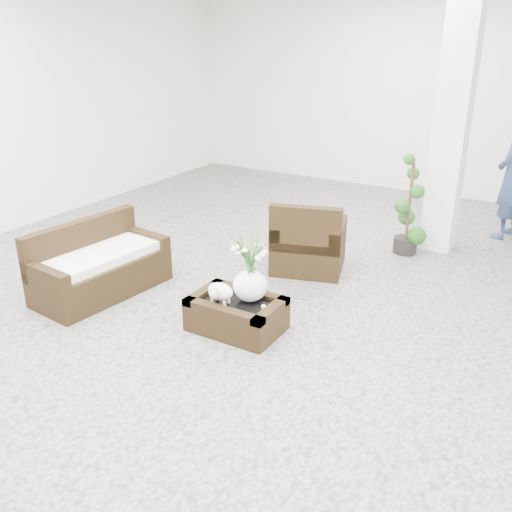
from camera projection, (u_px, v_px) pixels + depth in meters
The scene contains 9 objects.
ground at pixel (261, 305), 6.16m from camera, with size 11.00×11.00×0.00m, color gray.
column at pixel (453, 119), 7.16m from camera, with size 0.40×0.40×3.50m, color white.
coffee_table at pixel (237, 315), 5.61m from camera, with size 0.90×0.60×0.31m, color black.
sheep_figurine at pixel (220, 293), 5.49m from camera, with size 0.28×0.23×0.21m, color white.
planter_narcissus at pixel (250, 263), 5.44m from camera, with size 0.44×0.44×0.80m, color white, non-canonical shape.
tealight at pixel (264, 306), 5.42m from camera, with size 0.04×0.04×0.03m, color white.
armchair at pixel (309, 234), 6.96m from camera, with size 0.85×0.82×0.91m, color black.
loveseat at pixel (100, 260), 6.32m from camera, with size 1.52×0.73×0.81m, color black.
topiary at pixel (409, 206), 7.37m from camera, with size 0.35×0.35×1.32m, color #1D4315, non-canonical shape.
Camera 1 is at (2.78, -4.75, 2.82)m, focal length 39.36 mm.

